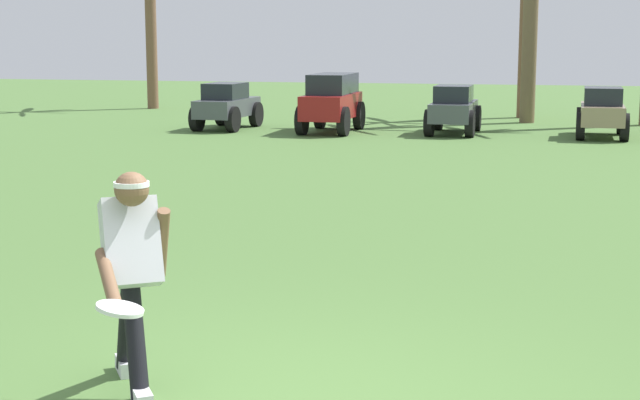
# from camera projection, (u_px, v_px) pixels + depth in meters

# --- Properties ---
(frisbee_thrower) EXTENTS (0.58, 1.06, 1.42)m
(frisbee_thrower) POSITION_uv_depth(u_px,v_px,m) (131.00, 269.00, 6.04)
(frisbee_thrower) COLOR black
(frisbee_thrower) RESTS_ON ground_plane
(frisbee_in_flight) EXTENTS (0.31, 0.31, 0.07)m
(frisbee_in_flight) POSITION_uv_depth(u_px,v_px,m) (120.00, 309.00, 5.20)
(frisbee_in_flight) COLOR white
(parked_car_slot_a) EXTENTS (1.22, 2.25, 1.10)m
(parked_car_slot_a) POSITION_uv_depth(u_px,v_px,m) (227.00, 105.00, 23.38)
(parked_car_slot_a) COLOR #474C51
(parked_car_slot_a) RESTS_ON ground_plane
(parked_car_slot_b) EXTENTS (1.19, 2.42, 1.34)m
(parked_car_slot_b) POSITION_uv_depth(u_px,v_px,m) (332.00, 101.00, 22.64)
(parked_car_slot_b) COLOR maroon
(parked_car_slot_b) RESTS_ON ground_plane
(parked_car_slot_c) EXTENTS (1.12, 2.22, 1.10)m
(parked_car_slot_c) POSITION_uv_depth(u_px,v_px,m) (454.00, 109.00, 22.25)
(parked_car_slot_c) COLOR #474C51
(parked_car_slot_c) RESTS_ON ground_plane
(parked_car_slot_d) EXTENTS (1.14, 2.22, 1.10)m
(parked_car_slot_d) POSITION_uv_depth(u_px,v_px,m) (602.00, 112.00, 21.45)
(parked_car_slot_d) COLOR #998466
(parked_car_slot_d) RESTS_ON ground_plane
(palm_tree_far_left) EXTENTS (2.95, 3.30, 5.14)m
(palm_tree_far_left) POSITION_uv_depth(u_px,v_px,m) (150.00, 5.00, 29.44)
(palm_tree_far_left) COLOR brown
(palm_tree_far_left) RESTS_ON ground_plane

